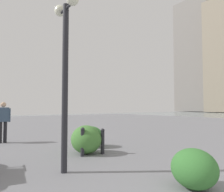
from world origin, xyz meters
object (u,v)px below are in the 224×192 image
at_px(bollard_near, 103,140).
at_px(bollard_mid, 83,141).
at_px(lamppost, 65,56).
at_px(pedestrian, 3,119).

bearing_deg(bollard_near, bollard_mid, 84.50).
xyz_separation_m(bollard_near, bollard_mid, (0.07, 0.69, 0.04)).
xyz_separation_m(lamppost, bollard_mid, (1.13, -1.10, -2.24)).
bearing_deg(pedestrian, bollard_near, -152.30).
relative_size(bollard_near, bollard_mid, 0.92).
distance_m(pedestrian, bollard_mid, 4.43).
xyz_separation_m(pedestrian, bollard_near, (-4.20, -2.20, -0.57)).
height_order(lamppost, bollard_mid, lamppost).
height_order(lamppost, pedestrian, lamppost).
relative_size(lamppost, bollard_near, 5.03).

